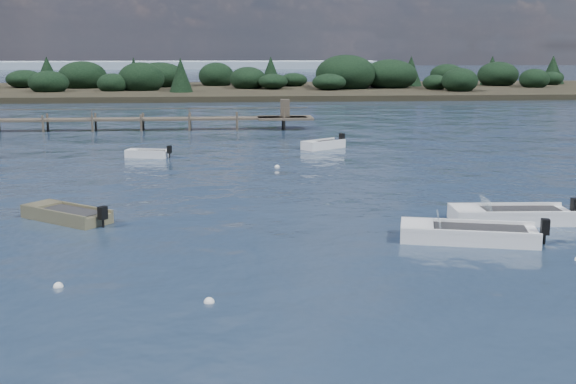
{
  "coord_description": "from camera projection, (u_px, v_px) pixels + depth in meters",
  "views": [
    {
      "loc": [
        -1.34,
        -17.79,
        7.48
      ],
      "look_at": [
        1.37,
        14.0,
        1.0
      ],
      "focal_mm": 45.0,
      "sensor_mm": 36.0,
      "label": 1
    }
  ],
  "objects": [
    {
      "name": "ground",
      "position": [
        239.0,
        117.0,
        77.56
      ],
      "size": [
        400.0,
        400.0,
        0.0
      ],
      "primitive_type": "plane",
      "color": "#172537",
      "rests_on": "ground"
    },
    {
      "name": "dinghy_mid_white_a",
      "position": [
        468.0,
        236.0,
        28.17
      ],
      "size": [
        5.72,
        3.22,
        1.31
      ],
      "color": "silver",
      "rests_on": "ground"
    },
    {
      "name": "tender_far_grey_b",
      "position": [
        323.0,
        146.0,
        53.39
      ],
      "size": [
        3.54,
        2.99,
        1.28
      ],
      "color": "silver",
      "rests_on": "ground"
    },
    {
      "name": "dinghy_mid_white_b",
      "position": [
        510.0,
        218.0,
        31.16
      ],
      "size": [
        5.54,
        2.21,
        1.36
      ],
      "color": "silver",
      "rests_on": "ground"
    },
    {
      "name": "tender_far_white",
      "position": [
        147.0,
        155.0,
        49.2
      ],
      "size": [
        3.22,
        1.82,
        1.08
      ],
      "color": "silver",
      "rests_on": "ground"
    },
    {
      "name": "dinghy_mid_grey",
      "position": [
        66.0,
        217.0,
        31.47
      ],
      "size": [
        4.27,
        3.86,
        1.15
      ],
      "color": "#6D6648",
      "rests_on": "ground"
    },
    {
      "name": "buoy_e",
      "position": [
        277.0,
        167.0,
        45.26
      ],
      "size": [
        0.32,
        0.32,
        0.32
      ],
      "primitive_type": "sphere",
      "color": "white",
      "rests_on": "ground"
    },
    {
      "name": "buoy_extra_a",
      "position": [
        58.0,
        287.0,
        22.78
      ],
      "size": [
        0.32,
        0.32,
        0.32
      ],
      "primitive_type": "sphere",
      "color": "white",
      "rests_on": "ground"
    },
    {
      "name": "buoy_extra_b",
      "position": [
        209.0,
        302.0,
        21.4
      ],
      "size": [
        0.32,
        0.32,
        0.32
      ],
      "primitive_type": "sphere",
      "color": "white",
      "rests_on": "ground"
    },
    {
      "name": "far_headland",
      "position": [
        387.0,
        80.0,
        118.31
      ],
      "size": [
        190.0,
        40.0,
        5.8
      ],
      "color": "black",
      "rests_on": "ground"
    }
  ]
}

